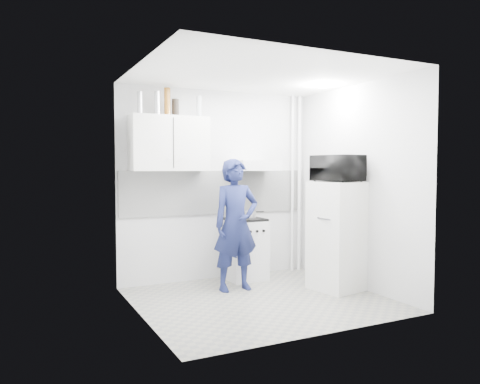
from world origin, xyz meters
name	(u,v)px	position (x,y,z in m)	size (l,w,h in m)	color
floor	(261,300)	(0.00, 0.00, 0.00)	(2.80, 2.80, 0.00)	gray
ceiling	(261,75)	(0.00, 0.00, 2.60)	(2.80, 2.80, 0.00)	white
wall_back	(218,185)	(0.00, 1.25, 1.30)	(2.80, 2.80, 0.00)	silver
wall_left	(141,191)	(-1.40, 0.00, 1.30)	(2.60, 2.60, 0.00)	silver
wall_right	(356,186)	(1.40, 0.00, 1.30)	(2.60, 2.60, 0.00)	silver
person	(236,225)	(-0.06, 0.54, 0.83)	(0.60, 0.40, 1.65)	#151C46
stove	(245,250)	(0.30, 1.00, 0.41)	(0.51, 0.51, 0.82)	silver
fridge	(337,236)	(1.10, 0.00, 0.68)	(0.57, 0.57, 1.36)	white
stove_top	(245,219)	(0.30, 1.00, 0.83)	(0.49, 0.49, 0.03)	black
saucepan	(250,214)	(0.40, 1.03, 0.89)	(0.17, 0.17, 0.09)	silver
microwave	(338,168)	(1.10, 0.00, 1.53)	(0.41, 0.60, 0.33)	black
bottle_a	(140,103)	(-1.12, 1.07, 2.34)	(0.07, 0.07, 0.28)	silver
bottle_c	(157,103)	(-0.90, 1.07, 2.35)	(0.07, 0.07, 0.30)	silver
bottle_d	(167,102)	(-0.77, 1.07, 2.38)	(0.08, 0.08, 0.35)	brown
canister_a	(175,108)	(-0.66, 1.07, 2.31)	(0.09, 0.09, 0.22)	black
bottle_e	(199,107)	(-0.34, 1.07, 2.34)	(0.07, 0.07, 0.28)	#B2B7BC
upper_cabinet	(169,144)	(-0.75, 1.07, 1.85)	(1.00, 0.35, 0.70)	white
range_hood	(255,166)	(0.45, 1.00, 1.57)	(0.60, 0.50, 0.14)	silver
backsplash	(218,192)	(0.00, 1.24, 1.20)	(2.74, 0.03, 0.60)	white
pipe_a	(299,184)	(1.30, 1.17, 1.30)	(0.05, 0.05, 2.60)	silver
pipe_b	(292,184)	(1.18, 1.17, 1.30)	(0.04, 0.04, 2.60)	silver
ceiling_spot_fixture	(322,87)	(1.00, 0.20, 2.57)	(0.10, 0.10, 0.02)	white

